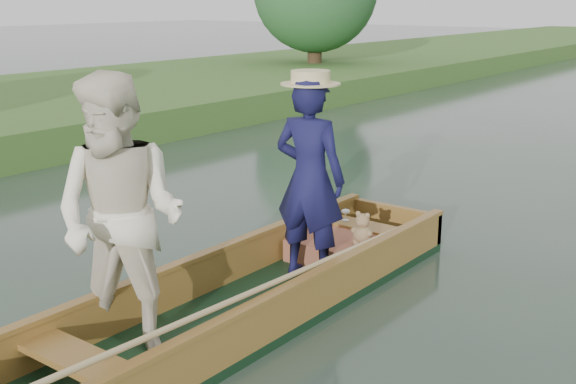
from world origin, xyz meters
The scene contains 2 objects.
ground centered at (0.00, 0.00, 0.00)m, with size 120.00×120.00×0.00m, color #283D30.
punt centered at (-0.08, -0.26, 0.77)m, with size 1.32×5.00×2.09m.
Camera 1 is at (3.62, -4.12, 2.55)m, focal length 45.00 mm.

